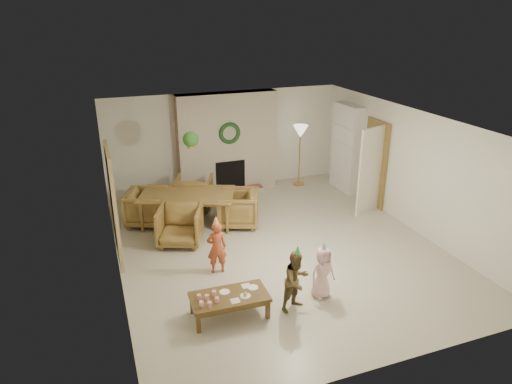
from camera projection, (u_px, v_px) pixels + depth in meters
name	position (u px, v px, depth m)	size (l,w,h in m)	color
floor	(277.00, 246.00, 9.01)	(7.00, 7.00, 0.00)	#B7B29E
ceiling	(280.00, 122.00, 8.08)	(7.00, 7.00, 0.00)	white
wall_back	(225.00, 141.00, 11.59)	(7.00, 7.00, 0.00)	silver
wall_front	(391.00, 286.00, 5.50)	(7.00, 7.00, 0.00)	silver
wall_left	(112.00, 210.00, 7.58)	(7.00, 7.00, 0.00)	silver
wall_right	(411.00, 170.00, 9.51)	(7.00, 7.00, 0.00)	silver
fireplace_mass	(227.00, 143.00, 11.42)	(2.50, 0.40, 2.50)	#531E16
fireplace_hearth	(232.00, 192.00, 11.56)	(1.60, 0.30, 0.12)	maroon
fireplace_firebox	(230.00, 175.00, 11.56)	(0.75, 0.12, 0.75)	black
fireplace_wreath	(230.00, 133.00, 11.11)	(0.54, 0.54, 0.10)	#173F1D
floor_lamp_base	(299.00, 184.00, 12.22)	(0.30, 0.30, 0.03)	gold
floor_lamp_post	(300.00, 157.00, 11.95)	(0.03, 0.03, 1.45)	gold
floor_lamp_shade	(301.00, 131.00, 11.69)	(0.39, 0.39, 0.32)	beige
bookshelf_carcass	(347.00, 148.00, 11.52)	(0.30, 1.00, 2.20)	white
bookshelf_shelf_a	(344.00, 172.00, 11.75)	(0.30, 0.92, 0.03)	white
bookshelf_shelf_b	(345.00, 158.00, 11.60)	(0.30, 0.92, 0.03)	white
bookshelf_shelf_c	(346.00, 142.00, 11.45)	(0.30, 0.92, 0.03)	white
bookshelf_shelf_d	(348.00, 127.00, 11.30)	(0.30, 0.92, 0.03)	white
books_row_lower	(347.00, 169.00, 11.56)	(0.20, 0.40, 0.24)	maroon
books_row_mid	(344.00, 152.00, 11.59)	(0.20, 0.44, 0.24)	#283F94
books_row_upper	(348.00, 138.00, 11.31)	(0.20, 0.36, 0.22)	#C07F29
door_frame	(375.00, 163.00, 10.63)	(0.05, 0.86, 2.04)	olive
door_leaf	(370.00, 171.00, 10.18)	(0.05, 0.80, 2.00)	beige
curtain_panel	(114.00, 205.00, 7.77)	(0.06, 1.20, 2.00)	#C7BD8D
dining_table	(188.00, 209.00, 9.83)	(1.99, 1.11, 0.70)	olive
dining_chair_near	(180.00, 226.00, 9.00)	(0.82, 0.85, 0.77)	olive
dining_chair_far	(194.00, 193.00, 10.62)	(0.82, 0.85, 0.77)	olive
dining_chair_left	(147.00, 207.00, 9.84)	(0.82, 0.85, 0.77)	olive
dining_chair_right	(238.00, 208.00, 9.78)	(0.82, 0.85, 0.77)	olive
hanging_plant_cord	(190.00, 128.00, 9.10)	(0.01, 0.01, 0.70)	tan
hanging_plant_pot	(191.00, 145.00, 9.23)	(0.16, 0.16, 0.12)	#A57035
hanging_plant_foliage	(191.00, 139.00, 9.19)	(0.32, 0.32, 0.32)	#21541C
coffee_table_top	(229.00, 297.00, 6.85)	(1.17, 0.58, 0.05)	brown
coffee_table_apron	(229.00, 300.00, 6.88)	(1.08, 0.49, 0.07)	brown
coffee_leg_fl	(198.00, 323.00, 6.56)	(0.06, 0.06, 0.31)	brown
coffee_leg_fr	(268.00, 309.00, 6.87)	(0.06, 0.06, 0.31)	brown
coffee_leg_bl	(192.00, 305.00, 6.98)	(0.06, 0.06, 0.31)	brown
coffee_leg_br	(258.00, 292.00, 7.29)	(0.06, 0.06, 0.31)	brown
cup_a	(202.00, 304.00, 6.58)	(0.06, 0.06, 0.08)	white
cup_b	(199.00, 297.00, 6.74)	(0.06, 0.06, 0.08)	white
cup_c	(210.00, 304.00, 6.57)	(0.06, 0.06, 0.08)	white
cup_d	(207.00, 297.00, 6.73)	(0.06, 0.06, 0.08)	white
cup_e	(217.00, 300.00, 6.67)	(0.06, 0.06, 0.08)	white
cup_f	(214.00, 293.00, 6.83)	(0.06, 0.06, 0.08)	white
plate_a	(225.00, 292.00, 6.92)	(0.16, 0.16, 0.01)	white
plate_b	(245.00, 296.00, 6.83)	(0.16, 0.16, 0.01)	white
plate_c	(253.00, 287.00, 7.04)	(0.16, 0.16, 0.01)	white
food_scoop	(245.00, 294.00, 6.82)	(0.06, 0.06, 0.06)	tan
napkin_left	(235.00, 301.00, 6.71)	(0.13, 0.13, 0.01)	#E9ACC4
napkin_right	(246.00, 286.00, 7.08)	(0.13, 0.13, 0.01)	#E9ACC4
child_red	(217.00, 248.00, 7.96)	(0.35, 0.23, 0.97)	#A94524
party_hat_red	(216.00, 221.00, 7.77)	(0.13, 0.13, 0.18)	#E5D64C
child_plaid	(296.00, 281.00, 6.97)	(0.48, 0.37, 0.99)	brown
party_hat_plaid	(298.00, 250.00, 6.78)	(0.12, 0.12, 0.16)	green
child_pink	(322.00, 272.00, 7.29)	(0.43, 0.28, 0.88)	beige
party_hat_pink	(324.00, 246.00, 7.12)	(0.11, 0.11, 0.16)	#AEACB3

